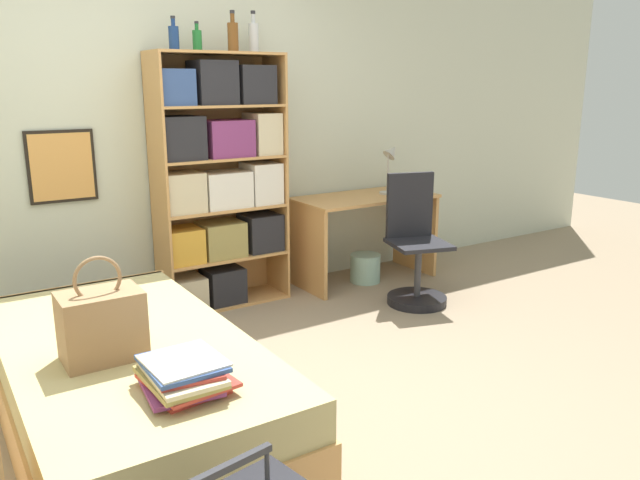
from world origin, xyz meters
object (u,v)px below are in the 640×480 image
(bookcase, at_px, (219,181))
(desk_chair, at_px, (415,261))
(book_stack_on_bed, at_px, (183,375))
(desk, at_px, (364,222))
(bottle_brown, at_px, (197,40))
(bottle_blue, at_px, (254,37))
(bottle_clear, at_px, (233,36))
(handbag, at_px, (102,324))
(bed, at_px, (128,388))
(waste_bin, at_px, (365,268))
(desk_lamp, at_px, (391,159))
(bottle_green, at_px, (174,37))

(bookcase, bearing_deg, desk_chair, -31.66)
(book_stack_on_bed, distance_m, desk, 3.03)
(bottle_brown, height_order, bottle_blue, bottle_blue)
(bottle_clear, bearing_deg, handbag, -131.67)
(bed, height_order, desk_chair, desk_chair)
(book_stack_on_bed, height_order, waste_bin, book_stack_on_bed)
(desk_lamp, xyz_separation_m, desk_chair, (-0.26, -0.63, -0.68))
(bed, xyz_separation_m, desk, (2.37, 1.33, 0.26))
(desk, height_order, desk_chair, desk_chair)
(handbag, height_order, bottle_clear, bottle_clear)
(bottle_brown, distance_m, bottle_blue, 0.44)
(bottle_blue, xyz_separation_m, desk, (0.91, -0.15, -1.44))
(desk_lamp, bearing_deg, bottle_clear, 175.44)
(bed, height_order, handbag, handbag)
(book_stack_on_bed, height_order, bottle_blue, bottle_blue)
(book_stack_on_bed, bearing_deg, desk_lamp, 36.76)
(waste_bin, bearing_deg, bottle_green, 174.41)
(bottle_green, height_order, bottle_clear, bottle_clear)
(bed, distance_m, handbag, 0.44)
(handbag, bearing_deg, bottle_green, 58.30)
(desk, relative_size, desk_lamp, 2.71)
(handbag, height_order, desk, handbag)
(handbag, relative_size, bookcase, 0.25)
(bottle_clear, xyz_separation_m, desk_lamp, (1.35, -0.11, -0.93))
(handbag, distance_m, book_stack_on_bed, 0.50)
(bed, distance_m, bookcase, 1.95)
(book_stack_on_bed, relative_size, desk_chair, 0.38)
(desk_chair, bearing_deg, bottle_brown, 149.20)
(bookcase, distance_m, desk_lamp, 1.50)
(bottle_brown, relative_size, bottle_clear, 0.71)
(book_stack_on_bed, height_order, desk, desk)
(bottle_brown, bearing_deg, bottle_clear, -12.47)
(bed, bearing_deg, waste_bin, 28.37)
(bed, xyz_separation_m, waste_bin, (2.35, 1.27, -0.12))
(bookcase, xyz_separation_m, desk_lamp, (1.49, -0.13, 0.07))
(bottle_clear, relative_size, waste_bin, 1.10)
(bottle_green, distance_m, waste_bin, 2.35)
(bottle_brown, xyz_separation_m, desk_chair, (1.34, -0.80, -1.58))
(handbag, xyz_separation_m, bottle_green, (0.97, 1.57, 1.28))
(bottle_brown, relative_size, desk_chair, 0.20)
(handbag, xyz_separation_m, bottle_brown, (1.15, 1.62, 1.27))
(bookcase, relative_size, desk, 1.57)
(handbag, height_order, bottle_brown, bottle_brown)
(bottle_blue, height_order, desk, bottle_blue)
(book_stack_on_bed, bearing_deg, waste_bin, 39.36)
(bottle_green, relative_size, bottle_brown, 1.10)
(book_stack_on_bed, xyz_separation_m, bottle_brown, (0.98, 2.08, 1.36))
(waste_bin, bearing_deg, bottle_blue, 166.68)
(desk, xyz_separation_m, desk_chair, (-0.01, -0.65, -0.18))
(bottle_brown, bearing_deg, desk_lamp, -5.78)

